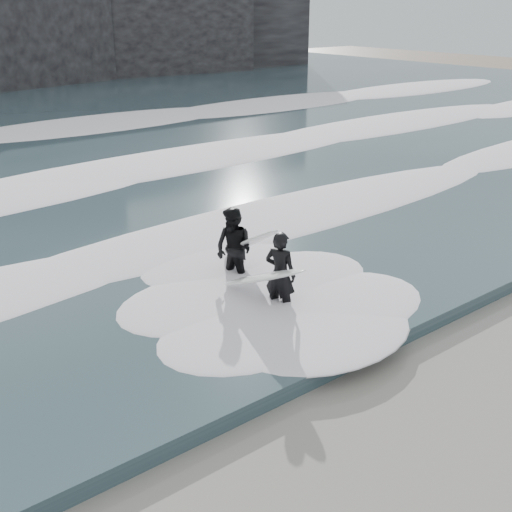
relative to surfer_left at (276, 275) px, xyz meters
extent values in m
ellipsoid|color=white|center=(-0.22, 3.67, -0.48)|extent=(60.00, 3.20, 0.20)
ellipsoid|color=white|center=(-0.22, 10.67, -0.46)|extent=(60.00, 4.00, 0.24)
imported|color=black|center=(0.11, -0.01, -0.01)|extent=(0.63, 0.74, 1.73)
ellipsoid|color=white|center=(-0.29, 0.04, 0.03)|extent=(0.80, 2.19, 1.02)
imported|color=black|center=(0.16, 1.53, 0.02)|extent=(0.86, 1.00, 1.79)
ellipsoid|color=white|center=(0.58, 1.53, 0.09)|extent=(0.86, 2.10, 1.23)
camera|label=1|loc=(-7.30, -8.48, 4.86)|focal=45.00mm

